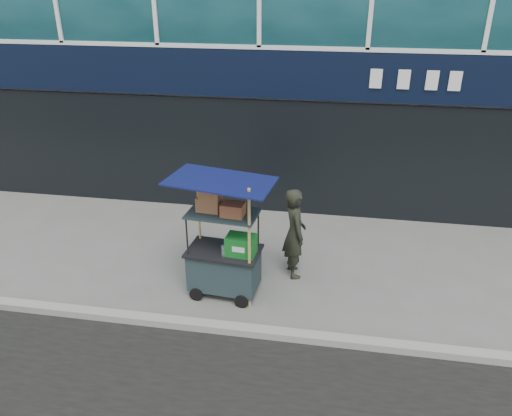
# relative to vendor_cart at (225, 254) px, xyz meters

# --- Properties ---
(ground) EXTENTS (80.00, 80.00, 0.00)m
(ground) POSITION_rel_vendor_cart_xyz_m (0.03, -0.75, -0.71)
(ground) COLOR #61615D
(ground) RESTS_ON ground
(curb) EXTENTS (80.00, 0.18, 0.12)m
(curb) POSITION_rel_vendor_cart_xyz_m (0.03, -0.95, -0.65)
(curb) COLOR gray
(curb) RESTS_ON ground
(vendor_cart) EXTENTS (1.58, 1.19, 2.03)m
(vendor_cart) POSITION_rel_vendor_cart_xyz_m (0.00, 0.00, 0.00)
(vendor_cart) COLOR #1B292E
(vendor_cart) RESTS_ON ground
(vendor_man) EXTENTS (0.55, 0.67, 1.57)m
(vendor_man) POSITION_rel_vendor_cart_xyz_m (1.02, 0.74, 0.07)
(vendor_man) COLOR black
(vendor_man) RESTS_ON ground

